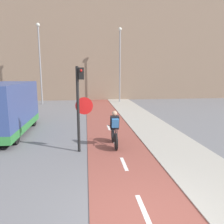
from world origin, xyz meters
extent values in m
plane|color=slate|center=(0.00, 0.00, 0.00)|extent=(120.00, 120.00, 0.00)
cube|color=brown|center=(0.00, 0.00, 0.01)|extent=(2.44, 60.00, 0.02)
cube|color=white|center=(0.00, 0.50, 0.02)|extent=(0.12, 1.10, 0.00)
cube|color=white|center=(0.00, 3.00, 0.02)|extent=(0.12, 1.10, 0.00)
cube|color=white|center=(0.00, 5.50, 0.02)|extent=(0.12, 1.10, 0.00)
cube|color=white|center=(0.00, 8.00, 0.02)|extent=(0.12, 1.10, 0.00)
cube|color=#89705B|center=(0.00, 23.50, 5.79)|extent=(60.00, 5.00, 11.59)
cylinder|color=black|center=(-1.55, 4.44, 1.66)|extent=(0.11, 0.11, 3.32)
cube|color=black|center=(-1.40, 4.44, 3.05)|extent=(0.20, 0.20, 0.44)
sphere|color=red|center=(-1.40, 4.33, 3.16)|extent=(0.09, 0.09, 0.09)
cone|color=red|center=(-1.32, 4.44, 1.83)|extent=(0.67, 0.01, 0.67)
cone|color=silver|center=(-1.32, 4.44, 1.83)|extent=(0.60, 0.02, 0.60)
cylinder|color=gray|center=(-5.56, 18.23, 3.69)|extent=(0.14, 0.14, 7.37)
sphere|color=silver|center=(-5.56, 18.23, 7.48)|extent=(0.36, 0.36, 0.36)
cylinder|color=gray|center=(2.31, 18.92, 3.65)|extent=(0.14, 0.14, 7.29)
sphere|color=silver|center=(2.31, 18.92, 7.40)|extent=(0.36, 0.36, 0.36)
cylinder|color=black|center=(-0.08, 4.42, 0.35)|extent=(0.07, 0.69, 0.69)
cylinder|color=black|center=(-0.08, 5.47, 0.35)|extent=(0.07, 0.69, 0.69)
cylinder|color=black|center=(-0.08, 5.14, 0.53)|extent=(0.04, 0.67, 0.43)
cylinder|color=black|center=(-0.08, 4.66, 0.54)|extent=(0.04, 0.35, 0.45)
cylinder|color=black|center=(-0.08, 4.98, 0.74)|extent=(0.04, 0.97, 0.07)
cylinder|color=black|center=(-0.08, 4.62, 0.34)|extent=(0.04, 0.40, 0.05)
cylinder|color=black|center=(-0.08, 5.47, 0.77)|extent=(0.46, 0.03, 0.03)
cube|color=black|center=(-0.08, 4.87, 1.04)|extent=(0.36, 0.31, 0.59)
sphere|color=tan|center=(-0.08, 4.91, 1.42)|extent=(0.22, 0.22, 0.22)
cylinder|color=#232328|center=(-0.18, 4.83, 0.59)|extent=(0.04, 0.07, 0.43)
cylinder|color=#232328|center=(0.02, 4.83, 0.59)|extent=(0.04, 0.07, 0.43)
cube|color=#3370B2|center=(-0.08, 4.69, 1.06)|extent=(0.28, 0.23, 0.39)
cube|color=#334784|center=(-5.23, 7.36, 1.41)|extent=(2.00, 5.22, 2.33)
cube|color=#33843D|center=(-5.23, 7.36, 0.42)|extent=(2.01, 5.23, 0.36)
cube|color=black|center=(-5.23, 9.95, 1.82)|extent=(1.80, 0.04, 0.70)
cylinder|color=black|center=(-6.13, 9.06, 0.35)|extent=(0.18, 0.70, 0.70)
cylinder|color=black|center=(-4.33, 9.06, 0.35)|extent=(0.18, 0.70, 0.70)
cylinder|color=black|center=(-4.33, 5.67, 0.35)|extent=(0.18, 0.70, 0.70)
camera|label=1|loc=(-1.24, -3.90, 3.08)|focal=35.00mm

